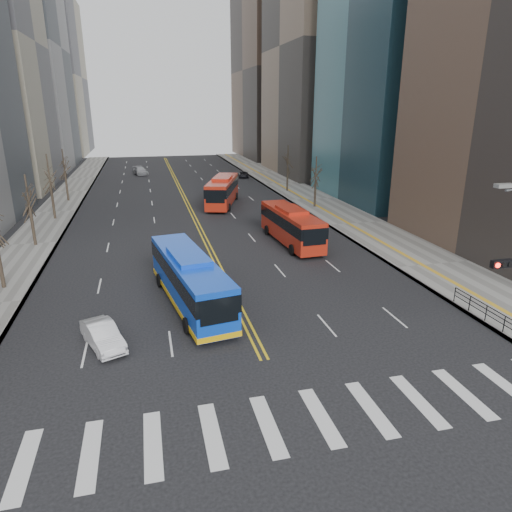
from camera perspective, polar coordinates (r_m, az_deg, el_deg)
The scene contains 15 objects.
ground at distance 20.68m, azimuth 4.86°, elevation -19.85°, with size 220.00×220.00×0.00m, color black.
sidewalk_right at distance 65.79m, azimuth 7.01°, elevation 7.06°, with size 7.00×130.00×0.15m, color slate.
sidewalk_left at distance 62.65m, azimuth -23.68°, elevation 5.08°, with size 5.00×130.00×0.15m, color slate.
crosswalk at distance 20.68m, azimuth 4.86°, elevation -19.83°, with size 26.70×4.00×0.01m.
centerline at distance 71.70m, azimuth -9.24°, elevation 7.83°, with size 0.55×100.00×0.01m.
office_towers at distance 84.77m, azimuth -10.92°, elevation 25.58°, with size 83.00×134.00×58.00m.
pedestrian_railing at distance 31.43m, azimuth 26.85°, elevation -6.11°, with size 0.06×6.06×1.02m.
street_trees at distance 50.54m, azimuth -15.70°, elevation 8.66°, with size 35.20×47.20×7.60m.
blue_bus at distance 30.53m, azimuth -8.28°, elevation -2.76°, with size 4.55×12.61×3.59m.
red_bus_near at distance 44.01m, azimuth 4.42°, elevation 4.03°, with size 3.27×11.14×3.50m.
red_bus_far at distance 61.60m, azimuth -4.20°, elevation 8.31°, with size 6.43×12.32×3.80m.
car_white at distance 26.94m, azimuth -18.62°, elevation -9.39°, with size 1.43×4.09×1.35m, color silver.
car_dark_mid at distance 54.34m, azimuth 2.32°, elevation 5.55°, with size 1.82×4.53×1.54m, color black.
car_silver at distance 92.25m, azimuth -14.28°, elevation 10.27°, with size 2.08×5.11×1.48m, color #9A9B9F.
car_dark_far at distance 86.13m, azimuth -1.58°, elevation 10.14°, with size 1.76×3.82×1.06m, color black.
Camera 1 is at (-5.44, -15.34, 12.76)m, focal length 32.00 mm.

